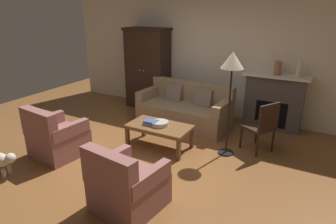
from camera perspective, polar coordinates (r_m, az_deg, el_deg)
name	(u,v)px	position (r m, az deg, el deg)	size (l,w,h in m)	color
ground_plane	(148,156)	(5.01, -3.87, -8.58)	(9.60, 9.60, 0.00)	brown
back_wall	(208,52)	(6.75, 7.82, 11.40)	(7.20, 0.10, 2.80)	silver
fireplace	(274,101)	(6.31, 19.79, 2.00)	(1.26, 0.48, 1.12)	#4C4947
armoire	(148,68)	(7.17, -3.92, 8.42)	(1.06, 0.57, 1.90)	black
couch	(185,110)	(6.20, 3.30, 0.43)	(1.97, 0.97, 0.86)	#937A5B
coffee_table	(160,128)	(5.16, -1.66, -3.13)	(1.10, 0.60, 0.42)	brown
fruit_bowl	(160,123)	(5.12, -1.54, -2.23)	(0.30, 0.30, 0.07)	beige
book_stack	(151,123)	(5.16, -3.34, -2.07)	(0.27, 0.19, 0.08)	gray
mantel_vase_terracotta	(278,68)	(6.13, 20.50, 8.01)	(0.13, 0.13, 0.26)	#A86042
mantel_vase_cream	(299,69)	(6.08, 24.07, 7.69)	(0.10, 0.10, 0.31)	beige
armchair_near_left	(56,138)	(5.25, -20.86, -4.75)	(0.85, 0.85, 0.88)	#935B56
armchair_near_right	(126,186)	(3.74, -8.08, -14.02)	(0.86, 0.86, 0.88)	#935B56
side_chair_wooden	(263,124)	(5.19, 17.85, -2.28)	(0.60, 0.60, 0.90)	black
floor_lamp	(232,67)	(4.70, 12.31, 8.58)	(0.36, 0.36, 1.73)	black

